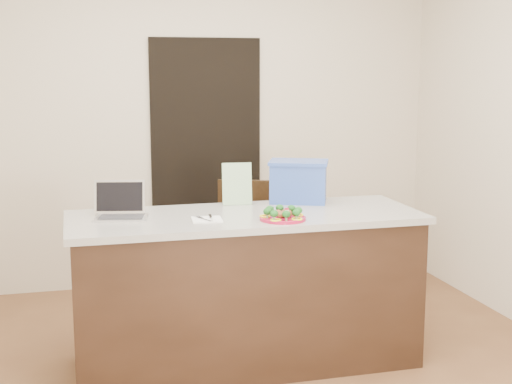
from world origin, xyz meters
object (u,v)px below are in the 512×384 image
object	(u,v)px
island	(246,289)
laptop	(120,208)
chair	(251,240)
napkin	(207,219)
blue_box	(299,181)
yogurt_bottle	(287,215)
plate	(283,218)

from	to	relation	value
island	laptop	xyz separation A→B (m)	(-0.71, 0.09, 0.51)
laptop	chair	xyz separation A→B (m)	(0.96, 0.74, -0.43)
island	napkin	xyz separation A→B (m)	(-0.25, -0.11, 0.46)
island	laptop	size ratio (longest dim) A/B	6.29
island	blue_box	xyz separation A→B (m)	(0.42, 0.28, 0.59)
island	yogurt_bottle	bearing A→B (deg)	-51.53
plate	yogurt_bottle	world-z (taller)	yogurt_bottle
chair	plate	bearing A→B (deg)	-72.72
napkin	chair	xyz separation A→B (m)	(0.50, 0.95, -0.37)
island	plate	xyz separation A→B (m)	(0.16, -0.21, 0.47)
napkin	blue_box	size ratio (longest dim) A/B	0.38
island	plate	distance (m)	0.54
napkin	blue_box	distance (m)	0.79
laptop	blue_box	distance (m)	1.15
yogurt_bottle	blue_box	xyz separation A→B (m)	(0.24, 0.51, 0.11)
plate	laptop	size ratio (longest dim) A/B	0.80
plate	chair	distance (m)	1.12
island	plate	bearing A→B (deg)	-52.66
plate	yogurt_bottle	bearing A→B (deg)	-38.45
laptop	plate	bearing A→B (deg)	-7.29
napkin	chair	world-z (taller)	chair
island	chair	world-z (taller)	chair
yogurt_bottle	napkin	bearing A→B (deg)	164.56
island	laptop	distance (m)	0.88
plate	yogurt_bottle	size ratio (longest dim) A/B	3.77
island	blue_box	world-z (taller)	blue_box
napkin	laptop	size ratio (longest dim) A/B	0.51
napkin	laptop	world-z (taller)	laptop
blue_box	laptop	bearing A→B (deg)	-148.17
yogurt_bottle	laptop	distance (m)	0.95
chair	laptop	bearing A→B (deg)	-120.41
island	laptop	world-z (taller)	laptop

